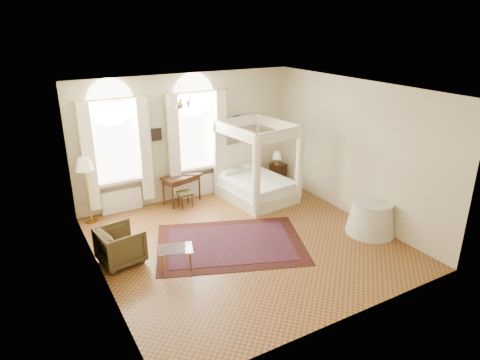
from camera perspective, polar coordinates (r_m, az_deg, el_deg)
The scene contains 18 objects.
ground at distance 9.44m, azimuth 0.70°, elevation -8.23°, with size 6.00×6.00×0.00m, color brown.
room_walls at distance 8.65m, azimuth 0.76°, elevation 3.31°, with size 6.00×6.00×6.00m.
window_left at distance 10.70m, azimuth -16.07°, elevation 3.17°, with size 1.62×0.27×3.29m.
window_right at distance 11.34m, azimuth -5.75°, elevation 4.86°, with size 1.62×0.27×3.29m.
chandelier at distance 9.10m, azimuth -8.10°, elevation 9.99°, with size 0.51×0.45×0.50m.
wall_pictures at distance 11.28m, azimuth -6.56°, elevation 6.87°, with size 2.54×0.03×0.39m.
canopy_bed at distance 11.43m, azimuth 2.25°, elevation -0.27°, with size 1.78×2.09×2.08m.
nightstand at distance 12.74m, azimuth 5.07°, elevation 0.98°, with size 0.39×0.35×0.56m, color #3D1E10.
nightstand_lamp at distance 12.50m, azimuth 4.93°, elevation 3.21°, with size 0.27×0.27×0.39m.
writing_desk at distance 11.25m, azimuth -7.84°, elevation 0.08°, with size 1.10×0.76×0.75m.
laptop at distance 11.27m, azimuth -6.65°, elevation 0.83°, with size 0.34×0.22×0.03m, color black.
stool at distance 11.07m, azimuth -7.34°, elevation -1.92°, with size 0.36×0.36×0.41m.
armchair at distance 8.87m, azimuth -15.64°, elevation -8.39°, with size 0.80×0.82×0.75m, color #41351C.
coffee_table at distance 8.42m, azimuth -8.61°, elevation -9.26°, with size 0.76×0.64×0.44m.
floor_lamp at distance 10.43m, azimuth -20.00°, elevation 1.60°, with size 0.41×0.41×1.61m.
oriental_rug at distance 9.35m, azimuth -1.27°, elevation -8.49°, with size 3.73×3.22×0.01m.
side_table at distance 10.12m, azimuth 17.10°, elevation -4.79°, with size 1.10×1.10×0.75m.
book at distance 10.07m, azimuth 17.86°, elevation -2.54°, with size 0.18×0.25×0.02m, color black.
Camera 1 is at (-4.18, -7.12, 4.58)m, focal length 32.00 mm.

